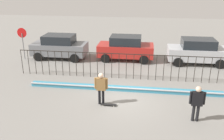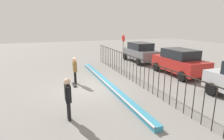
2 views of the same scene
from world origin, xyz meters
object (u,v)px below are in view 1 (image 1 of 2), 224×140
skateboarder (101,86)px  parked_car_red (126,48)px  camera_operator (197,101)px  parked_car_silver (197,51)px  skateboard (109,105)px  parked_car_gray (60,46)px  stop_sign (23,39)px

skateboarder → parked_car_red: size_ratio=0.39×
camera_operator → parked_car_silver: 8.45m
skateboard → camera_operator: size_ratio=0.47×
parked_car_gray → stop_sign: (-2.73, -0.62, 0.64)m
stop_sign → skateboard: bearing=-40.9°
camera_operator → parked_car_gray: 12.28m
skateboard → parked_car_red: bearing=80.2°
skateboarder → stop_sign: size_ratio=0.67×
skateboarder → parked_car_red: parked_car_red is taller
skateboarder → camera_operator: 4.57m
skateboard → camera_operator: (4.07, -0.87, 0.96)m
parked_car_silver → parked_car_gray: bearing=-175.5°
parked_car_gray → parked_car_red: (5.27, 0.31, 0.00)m
camera_operator → skateboard: bearing=14.7°
skateboarder → skateboard: (0.39, -0.14, -0.95)m
parked_car_red → parked_car_silver: size_ratio=1.00×
skateboard → parked_car_silver: 9.36m
parked_car_silver → stop_sign: 13.43m
parked_car_gray → parked_car_red: bearing=1.5°
parked_car_gray → stop_sign: stop_sign is taller
skateboarder → parked_car_silver: 9.45m
skateboard → stop_sign: size_ratio=0.32×
camera_operator → stop_sign: (-11.85, 7.60, 0.60)m
camera_operator → parked_car_silver: bearing=-73.7°
parked_car_silver → skateboarder: bearing=-125.4°
parked_car_red → skateboard: bearing=-92.0°
parked_car_silver → skateboard: bearing=-123.0°
parked_car_gray → stop_sign: size_ratio=1.72×
parked_car_gray → parked_car_silver: 10.66m
skateboard → parked_car_gray: size_ratio=0.19×
parked_car_silver → stop_sign: stop_sign is taller
skateboarder → camera_operator: bearing=-37.9°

